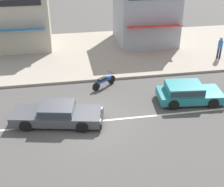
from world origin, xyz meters
name	(u,v)px	position (x,y,z in m)	size (l,w,h in m)	color
ground_plane	(89,122)	(0.00, 0.00, 0.00)	(160.00, 160.00, 0.00)	#4C4947
lane_centre_stripe	(89,122)	(0.00, 0.00, 0.00)	(50.40, 0.14, 0.01)	silver
kerb_strip	(76,53)	(0.00, 9.64, 0.07)	(68.00, 10.00, 0.15)	#9E9384
sedan_dark_grey_0	(57,114)	(-1.59, 0.23, 0.53)	(4.85, 2.52, 1.06)	#47494F
hatchback_teal_3	(188,92)	(5.80, 1.17, 0.59)	(3.87, 2.12, 1.10)	teal
motorcycle_0	(104,81)	(1.37, 3.77, 0.42)	(1.61, 1.21, 0.80)	black
pedestrian_near_clock	(220,46)	(10.47, 6.65, 1.09)	(0.34, 0.34, 1.61)	#232838
shopfront_corner_warung	(12,19)	(-4.80, 12.05, 2.39)	(6.03, 5.12, 4.47)	#B2A893
shopfront_mid_block	(146,13)	(6.00, 11.37, 2.53)	(4.78, 5.41, 4.74)	#999EA8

